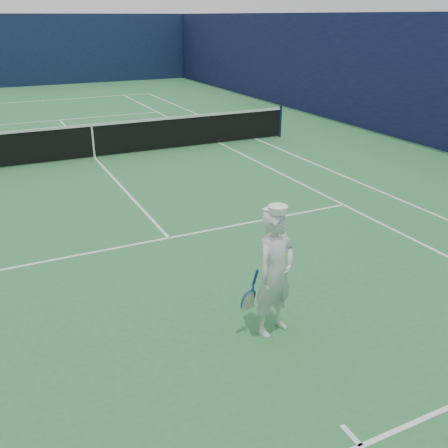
% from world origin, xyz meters
% --- Properties ---
extents(ground, '(80.00, 80.00, 0.00)m').
position_xyz_m(ground, '(0.00, 0.00, 0.00)').
color(ground, '#2B723C').
rests_on(ground, ground).
extents(court_markings, '(11.03, 23.83, 0.01)m').
position_xyz_m(court_markings, '(0.00, 0.00, 0.00)').
color(court_markings, white).
rests_on(court_markings, ground).
extents(windscreen_fence, '(20.12, 36.12, 4.00)m').
position_xyz_m(windscreen_fence, '(0.00, 0.00, 2.00)').
color(windscreen_fence, '#0F193A').
rests_on(windscreen_fence, ground).
extents(tennis_net, '(12.88, 0.09, 1.07)m').
position_xyz_m(tennis_net, '(0.00, 0.00, 0.55)').
color(tennis_net, '#141E4C').
rests_on(tennis_net, ground).
extents(tennis_player, '(0.84, 0.58, 1.78)m').
position_xyz_m(tennis_player, '(0.23, -9.82, 0.87)').
color(tennis_player, white).
rests_on(tennis_player, ground).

